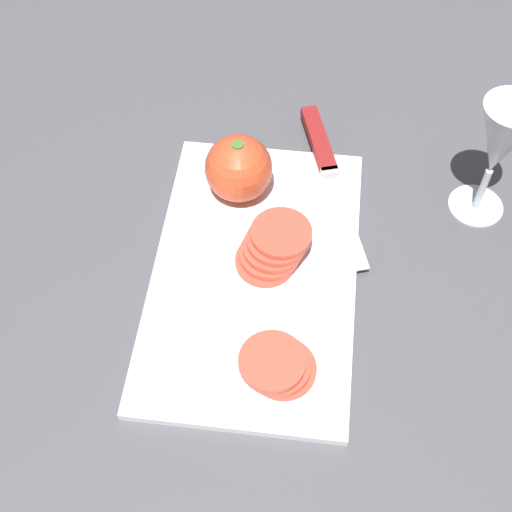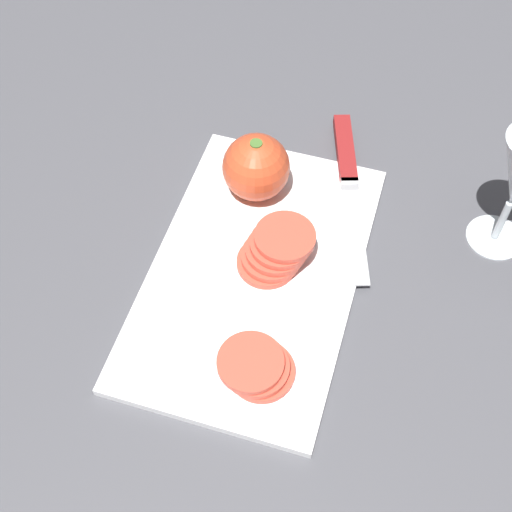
{
  "view_description": "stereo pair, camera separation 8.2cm",
  "coord_description": "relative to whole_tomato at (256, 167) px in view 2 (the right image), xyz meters",
  "views": [
    {
      "loc": [
        0.56,
        0.06,
        0.71
      ],
      "look_at": [
        0.1,
        0.0,
        0.04
      ],
      "focal_mm": 50.0,
      "sensor_mm": 36.0,
      "label": 1
    },
    {
      "loc": [
        0.55,
        0.14,
        0.71
      ],
      "look_at": [
        0.1,
        0.0,
        0.04
      ],
      "focal_mm": 50.0,
      "sensor_mm": 36.0,
      "label": 2
    }
  ],
  "objects": [
    {
      "name": "tomato_slice_stack_near",
      "position": [
        0.1,
        0.05,
        -0.02
      ],
      "size": [
        0.09,
        0.09,
        0.04
      ],
      "color": "#DB4C38",
      "rests_on": "cutting_board"
    },
    {
      "name": "tomato_slice_stack_far",
      "position": [
        0.25,
        0.07,
        -0.03
      ],
      "size": [
        0.07,
        0.08,
        0.03
      ],
      "color": "#DB4C38",
      "rests_on": "cutting_board"
    },
    {
      "name": "cutting_board",
      "position": [
        0.12,
        0.04,
        -0.05
      ],
      "size": [
        0.39,
        0.24,
        0.01
      ],
      "color": "white",
      "rests_on": "ground_plane"
    },
    {
      "name": "ground_plane",
      "position": [
        0.02,
        0.03,
        -0.05
      ],
      "size": [
        3.0,
        3.0,
        0.0
      ],
      "primitive_type": "plane",
      "color": "#4C4C51"
    },
    {
      "name": "whole_tomato",
      "position": [
        0.0,
        0.0,
        0.0
      ],
      "size": [
        0.08,
        0.08,
        0.09
      ],
      "color": "#DB4C28",
      "rests_on": "cutting_board"
    },
    {
      "name": "knife",
      "position": [
        -0.07,
        0.1,
        -0.04
      ],
      "size": [
        0.26,
        0.1,
        0.01
      ],
      "rotation": [
        0.0,
        0.0,
        0.31
      ],
      "color": "silver",
      "rests_on": "cutting_board"
    }
  ]
}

